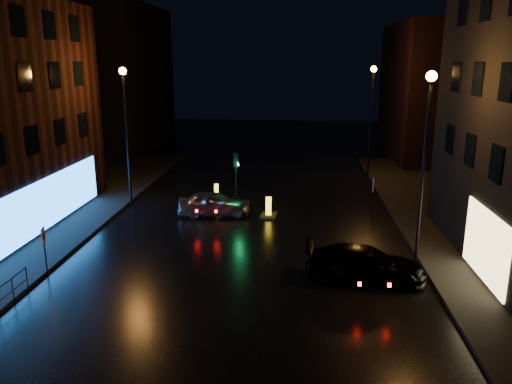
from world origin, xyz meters
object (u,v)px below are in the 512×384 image
bollard_near (269,212)px  road_sign_left (44,240)px  dark_sedan (365,264)px  road_sign_right (373,188)px  traffic_signal (236,200)px  bollard_far (216,195)px  silver_hatchback (214,204)px

bollard_near → road_sign_left: size_ratio=0.66×
dark_sedan → road_sign_right: 9.26m
road_sign_left → road_sign_right: bearing=17.4°
traffic_signal → bollard_far: 2.47m
traffic_signal → dark_sedan: bearing=-56.7°
road_sign_left → road_sign_right: (14.78, 9.80, 0.01)m
silver_hatchback → road_sign_right: 9.26m
road_sign_left → traffic_signal: bearing=41.6°
bollard_far → bollard_near: bearing=-52.1°
silver_hatchback → bollard_far: bearing=-0.6°
dark_sedan → bollard_near: bearing=33.4°
road_sign_right → bollard_far: bearing=-6.4°
silver_hatchback → bollard_near: size_ratio=2.98×
bollard_near → road_sign_left: 12.61m
bollard_far → road_sign_right: size_ratio=0.57×
silver_hatchback → dark_sedan: size_ratio=0.85×
dark_sedan → road_sign_left: (-13.20, -0.72, 0.88)m
silver_hatchback → road_sign_left: (-5.59, -8.98, 0.88)m
traffic_signal → silver_hatchback: traffic_signal is taller
road_sign_left → road_sign_right: size_ratio=0.99×
bollard_far → road_sign_right: bearing=-23.3°
bollard_far → road_sign_right: (9.61, -2.74, 1.38)m
dark_sedan → road_sign_right: road_sign_right is taller
traffic_signal → bollard_near: (2.08, -1.66, -0.25)m
bollard_far → road_sign_right: 10.09m
dark_sedan → bollard_far: 14.30m
silver_hatchback → road_sign_right: size_ratio=1.94×
traffic_signal → dark_sedan: traffic_signal is taller
road_sign_left → bollard_far: bearing=51.5°
traffic_signal → silver_hatchback: bearing=-124.0°
traffic_signal → road_sign_right: bearing=-5.8°
road_sign_left → silver_hatchback: bearing=42.0°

